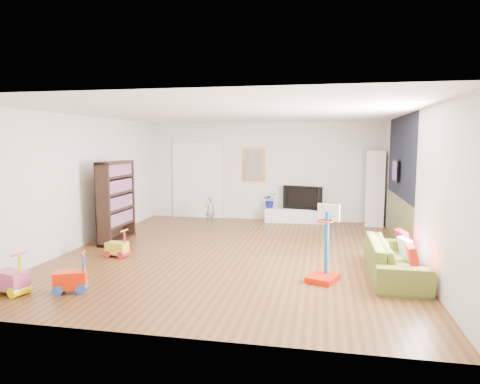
% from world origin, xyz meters
% --- Properties ---
extents(floor, '(6.50, 7.50, 0.00)m').
position_xyz_m(floor, '(0.00, 0.00, 0.00)').
color(floor, brown).
rests_on(floor, ground).
extents(ceiling, '(6.50, 7.50, 0.00)m').
position_xyz_m(ceiling, '(0.00, 0.00, 2.70)').
color(ceiling, white).
rests_on(ceiling, ground).
extents(wall_back, '(6.50, 0.00, 2.70)m').
position_xyz_m(wall_back, '(0.00, 3.75, 1.35)').
color(wall_back, silver).
rests_on(wall_back, ground).
extents(wall_front, '(6.50, 0.00, 2.70)m').
position_xyz_m(wall_front, '(0.00, -3.75, 1.35)').
color(wall_front, silver).
rests_on(wall_front, ground).
extents(wall_left, '(0.00, 7.50, 2.70)m').
position_xyz_m(wall_left, '(-3.25, 0.00, 1.35)').
color(wall_left, white).
rests_on(wall_left, ground).
extents(wall_right, '(0.00, 7.50, 2.70)m').
position_xyz_m(wall_right, '(3.25, 0.00, 1.35)').
color(wall_right, white).
rests_on(wall_right, ground).
extents(navy_accent, '(0.01, 3.20, 1.70)m').
position_xyz_m(navy_accent, '(3.23, 1.40, 1.85)').
color(navy_accent, black).
rests_on(navy_accent, wall_right).
extents(olive_wainscot, '(0.01, 3.20, 1.00)m').
position_xyz_m(olive_wainscot, '(3.23, 1.40, 0.50)').
color(olive_wainscot, brown).
rests_on(olive_wainscot, wall_right).
extents(doorway, '(1.45, 0.06, 2.10)m').
position_xyz_m(doorway, '(-1.90, 3.71, 1.05)').
color(doorway, white).
rests_on(doorway, ground).
extents(painting_back, '(0.62, 0.06, 0.92)m').
position_xyz_m(painting_back, '(-0.25, 3.71, 1.55)').
color(painting_back, gold).
rests_on(painting_back, wall_back).
extents(artwork_right, '(0.04, 0.56, 0.46)m').
position_xyz_m(artwork_right, '(3.17, 1.60, 1.55)').
color(artwork_right, '#7F3F8C').
rests_on(artwork_right, wall_right).
extents(media_console, '(1.63, 0.50, 0.37)m').
position_xyz_m(media_console, '(0.92, 3.45, 0.19)').
color(media_console, silver).
rests_on(media_console, ground).
extents(tall_cabinet, '(0.48, 0.48, 1.95)m').
position_xyz_m(tall_cabinet, '(2.96, 3.38, 0.97)').
color(tall_cabinet, white).
rests_on(tall_cabinet, ground).
extents(bookshelf, '(0.31, 1.20, 1.75)m').
position_xyz_m(bookshelf, '(-2.74, 0.42, 0.87)').
color(bookshelf, black).
rests_on(bookshelf, ground).
extents(sofa, '(0.79, 2.00, 0.58)m').
position_xyz_m(sofa, '(2.80, -1.02, 0.29)').
color(sofa, '#5E6B26').
rests_on(sofa, ground).
extents(basketball_hoop, '(0.57, 0.62, 1.20)m').
position_xyz_m(basketball_hoop, '(1.68, -1.46, 0.60)').
color(basketball_hoop, red).
rests_on(basketball_hoop, ground).
extents(ride_on_yellow, '(0.42, 0.29, 0.52)m').
position_xyz_m(ride_on_yellow, '(-2.14, -0.75, 0.26)').
color(ride_on_yellow, yellow).
rests_on(ride_on_yellow, ground).
extents(ride_on_orange, '(0.51, 0.41, 0.58)m').
position_xyz_m(ride_on_orange, '(-1.88, -2.67, 0.29)').
color(ride_on_orange, '#FD2600').
rests_on(ride_on_orange, ground).
extents(ride_on_pink, '(0.52, 0.40, 0.62)m').
position_xyz_m(ride_on_pink, '(-2.66, -2.89, 0.31)').
color(ride_on_pink, '#CE4B7B').
rests_on(ride_on_pink, ground).
extents(child, '(0.32, 0.31, 0.74)m').
position_xyz_m(child, '(-1.27, 2.78, 0.37)').
color(child, gray).
rests_on(child, ground).
extents(tv, '(1.09, 0.44, 0.63)m').
position_xyz_m(tv, '(1.15, 3.45, 0.69)').
color(tv, black).
rests_on(tv, media_console).
extents(vase_plant, '(0.43, 0.39, 0.41)m').
position_xyz_m(vase_plant, '(0.24, 3.47, 0.58)').
color(vase_plant, navy).
rests_on(vase_plant, media_console).
extents(pillow_left, '(0.12, 0.40, 0.39)m').
position_xyz_m(pillow_left, '(2.96, -1.60, 0.46)').
color(pillow_left, red).
rests_on(pillow_left, sofa).
extents(pillow_center, '(0.19, 0.36, 0.35)m').
position_xyz_m(pillow_center, '(2.97, -1.00, 0.46)').
color(pillow_center, white).
rests_on(pillow_center, sofa).
extents(pillow_right, '(0.17, 0.39, 0.38)m').
position_xyz_m(pillow_right, '(3.02, -0.45, 0.46)').
color(pillow_right, '#B70815').
rests_on(pillow_right, sofa).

